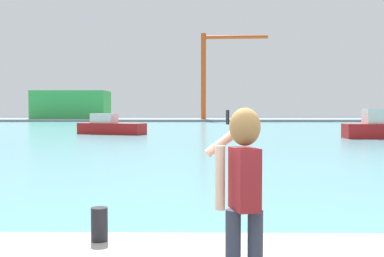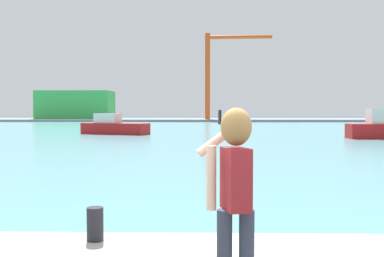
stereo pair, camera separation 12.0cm
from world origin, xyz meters
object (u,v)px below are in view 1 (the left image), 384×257
at_px(boat_moored, 110,127).
at_px(harbor_bollard, 99,224).
at_px(person_photographer, 243,183).
at_px(warehouse_left, 71,105).
at_px(port_crane, 212,66).

bearing_deg(boat_moored, harbor_bollard, -57.92).
bearing_deg(person_photographer, harbor_bollard, 28.43).
bearing_deg(harbor_bollard, boat_moored, 100.63).
height_order(person_photographer, warehouse_left, warehouse_left).
bearing_deg(port_crane, boat_moored, -102.77).
distance_m(harbor_bollard, port_crane, 84.87).
xyz_separation_m(harbor_bollard, boat_moored, (-6.79, 36.20, -0.03)).
height_order(harbor_bollard, boat_moored, boat_moored).
bearing_deg(boat_moored, port_crane, 98.68).
xyz_separation_m(harbor_bollard, warehouse_left, (-24.97, 88.94, 2.59)).
xyz_separation_m(person_photographer, boat_moored, (-8.49, 38.03, -0.87)).
distance_m(person_photographer, harbor_bollard, 2.64).
bearing_deg(boat_moored, person_photographer, -55.96).
bearing_deg(harbor_bollard, port_crane, 87.23).
distance_m(harbor_bollard, boat_moored, 36.83).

